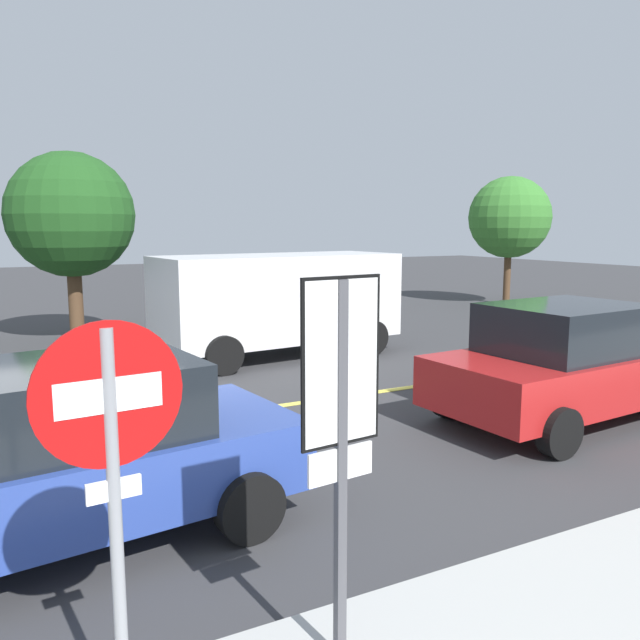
% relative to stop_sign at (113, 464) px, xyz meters
% --- Properties ---
extents(ground_plane, '(80.00, 80.00, 0.00)m').
position_rel_stop_sign_xyz_m(ground_plane, '(0.54, 5.59, -1.60)').
color(ground_plane, '#38383A').
extents(lane_marking_centre, '(28.00, 0.16, 0.01)m').
position_rel_stop_sign_xyz_m(lane_marking_centre, '(3.54, 5.59, -1.59)').
color(lane_marking_centre, '#E0D14C').
extents(stop_sign, '(0.76, 0.09, 2.34)m').
position_rel_stop_sign_xyz_m(stop_sign, '(0.00, 0.00, 0.00)').
color(stop_sign, gray).
rests_on(stop_sign, ground_plane).
extents(speed_limit_sign, '(0.54, 0.08, 2.52)m').
position_rel_stop_sign_xyz_m(speed_limit_sign, '(1.26, -0.12, 0.17)').
color(speed_limit_sign, '#4C4C51').
rests_on(speed_limit_sign, ground_plane).
extents(white_van, '(5.37, 2.67, 2.20)m').
position_rel_stop_sign_xyz_m(white_van, '(4.93, 9.19, -0.33)').
color(white_van, white).
rests_on(white_van, ground_plane).
extents(car_red_near_curb, '(4.58, 2.39, 1.71)m').
position_rel_stop_sign_xyz_m(car_red_near_curb, '(6.87, 3.03, -0.75)').
color(car_red_near_curb, red).
rests_on(car_red_near_curb, ground_plane).
extents(car_blue_behind_van, '(4.73, 2.45, 1.62)m').
position_rel_stop_sign_xyz_m(car_blue_behind_van, '(-0.17, 2.49, -0.78)').
color(car_blue_behind_van, '#2D479E').
rests_on(car_blue_behind_van, ground_plane).
extents(tree_left_verge, '(2.91, 2.91, 4.58)m').
position_rel_stop_sign_xyz_m(tree_left_verge, '(16.09, 13.94, 1.52)').
color(tree_left_verge, '#513823').
rests_on(tree_left_verge, ground_plane).
extents(tree_centre_verge, '(2.99, 2.99, 4.57)m').
position_rel_stop_sign_xyz_m(tree_centre_verge, '(1.25, 13.10, 1.46)').
color(tree_centre_verge, '#513823').
rests_on(tree_centre_verge, ground_plane).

